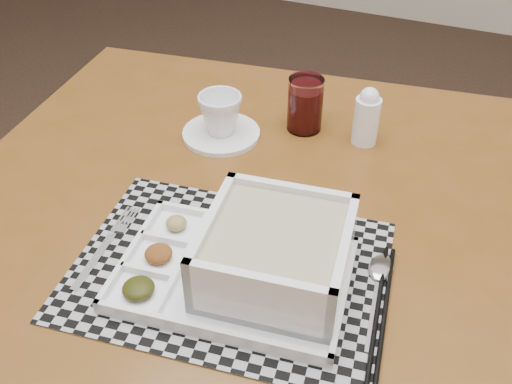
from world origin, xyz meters
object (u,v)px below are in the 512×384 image
Objects in this scene: dining_table at (251,256)px; creamer_bottle at (367,117)px; serving_tray at (265,259)px; cup at (220,114)px; juice_glass at (305,106)px.

creamer_bottle is (0.11, 0.29, 0.14)m from dining_table.
serving_tray reaches higher than cup.
creamer_bottle is (0.12, 0.00, 0.01)m from juice_glass.
dining_table is 11.09× the size of juice_glass.
serving_tray is at bearing -34.20° from cup.
dining_table is at bearing -32.63° from cup.
creamer_bottle is at bearing 70.04° from dining_table.
juice_glass reaches higher than dining_table.
cup is 0.27m from creamer_bottle.
serving_tray is 3.04× the size of creamer_bottle.
serving_tray is 4.14× the size of cup.
creamer_bottle is (0.03, 0.40, 0.01)m from serving_tray.
creamer_bottle is (0.26, 0.09, 0.01)m from cup.
serving_tray is 0.41m from creamer_bottle.
cup is at bearing -146.68° from juice_glass.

